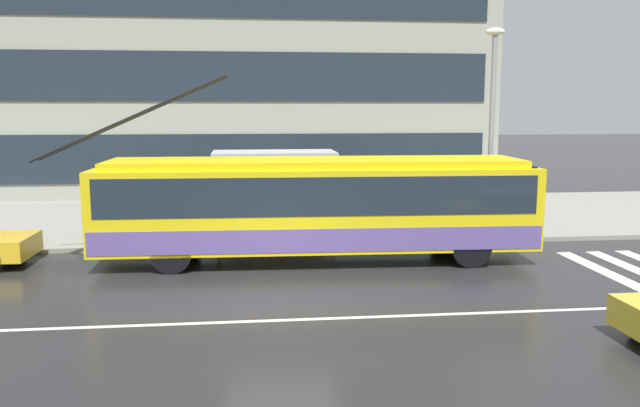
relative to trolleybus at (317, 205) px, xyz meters
The scene contains 12 objects.
ground_plane 4.22m from the trolleybus, 107.33° to the right, with size 160.00×160.00×0.00m, color #272628.
sidewalk_slab 6.86m from the trolleybus, 100.05° to the left, with size 80.00×10.00×0.14m, color gray.
crosswalk_stripe_edge_near 7.63m from the trolleybus, 16.12° to the right, with size 0.44×4.40×0.01m, color beige.
crosswalk_stripe_inner_a 8.48m from the trolleybus, 14.40° to the right, with size 0.44×4.40×0.01m, color beige.
lane_centre_line 5.31m from the trolleybus, 103.30° to the right, with size 72.00×0.14×0.01m, color silver.
trolleybus is the anchor object (origin of this frame).
bus_shelter 3.28m from the trolleybus, 108.75° to the left, with size 3.79×1.88×2.66m.
pedestrian_at_shelter 5.88m from the trolleybus, 135.19° to the left, with size 1.11×1.11×1.97m.
pedestrian_approaching_curb 4.18m from the trolleybus, 87.09° to the left, with size 1.39×1.39×2.02m.
pedestrian_walking_past 3.68m from the trolleybus, 130.51° to the left, with size 1.47×1.47×1.94m.
street_lamp 6.47m from the trolleybus, 19.98° to the left, with size 0.60×0.32×6.40m.
office_tower_corner_left 18.64m from the trolleybus, 100.90° to the left, with size 25.92×11.20×18.12m.
Camera 1 is at (-0.65, -13.37, 4.18)m, focal length 36.01 mm.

